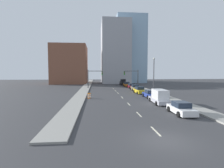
% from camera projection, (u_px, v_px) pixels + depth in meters
% --- Properties ---
extents(ground_plane, '(200.00, 200.00, 0.00)m').
position_uv_depth(ground_plane, '(165.00, 140.00, 12.59)').
color(ground_plane, '#38383A').
extents(sidewalk_left, '(2.50, 93.14, 0.18)m').
position_uv_depth(sidewalk_left, '(87.00, 86.00, 58.13)').
color(sidewalk_left, gray).
rests_on(sidewalk_left, ground).
extents(sidewalk_right, '(2.50, 93.14, 0.18)m').
position_uv_depth(sidewalk_right, '(135.00, 86.00, 59.58)').
color(sidewalk_right, gray).
rests_on(sidewalk_right, ground).
extents(lane_stripe_at_2m, '(0.16, 2.40, 0.01)m').
position_uv_depth(lane_stripe_at_2m, '(156.00, 131.00, 14.58)').
color(lane_stripe_at_2m, beige).
rests_on(lane_stripe_at_2m, ground).
extents(lane_stripe_at_8m, '(0.16, 2.40, 0.01)m').
position_uv_depth(lane_stripe_at_8m, '(139.00, 114.00, 20.32)').
color(lane_stripe_at_8m, beige).
rests_on(lane_stripe_at_8m, ground).
extents(lane_stripe_at_14m, '(0.16, 2.40, 0.01)m').
position_uv_depth(lane_stripe_at_14m, '(129.00, 104.00, 26.78)').
color(lane_stripe_at_14m, beige).
rests_on(lane_stripe_at_14m, ground).
extents(lane_stripe_at_21m, '(0.16, 2.40, 0.01)m').
position_uv_depth(lane_stripe_at_21m, '(122.00, 97.00, 33.58)').
color(lane_stripe_at_21m, beige).
rests_on(lane_stripe_at_21m, ground).
extents(lane_stripe_at_28m, '(0.16, 2.40, 0.01)m').
position_uv_depth(lane_stripe_at_28m, '(118.00, 93.00, 40.24)').
color(lane_stripe_at_28m, beige).
rests_on(lane_stripe_at_28m, ground).
extents(lane_stripe_at_33m, '(0.16, 2.40, 0.01)m').
position_uv_depth(lane_stripe_at_33m, '(115.00, 91.00, 45.37)').
color(lane_stripe_at_33m, beige).
rests_on(lane_stripe_at_33m, ground).
extents(lane_stripe_at_39m, '(0.16, 2.40, 0.01)m').
position_uv_depth(lane_stripe_at_39m, '(113.00, 89.00, 51.17)').
color(lane_stripe_at_39m, beige).
rests_on(lane_stripe_at_39m, ground).
extents(building_brick_left, '(14.00, 16.00, 15.90)m').
position_uv_depth(building_brick_left, '(70.00, 65.00, 74.31)').
color(building_brick_left, brown).
rests_on(building_brick_left, ground).
extents(building_office_center, '(12.00, 20.00, 26.59)m').
position_uv_depth(building_office_center, '(115.00, 53.00, 79.62)').
color(building_office_center, '#99999E').
rests_on(building_office_center, ground).
extents(building_glass_right, '(13.00, 20.00, 29.75)m').
position_uv_depth(building_glass_right, '(129.00, 51.00, 84.12)').
color(building_glass_right, '#8CADC6').
rests_on(building_glass_right, ground).
extents(traffic_signal_left, '(4.44, 0.35, 5.54)m').
position_uv_depth(traffic_signal_left, '(93.00, 76.00, 51.52)').
color(traffic_signal_left, '#38383D').
rests_on(traffic_signal_left, ground).
extents(traffic_signal_right, '(4.44, 0.35, 5.54)m').
position_uv_depth(traffic_signal_right, '(134.00, 76.00, 52.61)').
color(traffic_signal_right, '#38383D').
rests_on(traffic_signal_right, ground).
extents(traffic_barrel, '(0.56, 0.56, 0.95)m').
position_uv_depth(traffic_barrel, '(89.00, 96.00, 32.55)').
color(traffic_barrel, orange).
rests_on(traffic_barrel, ground).
extents(street_lamp, '(0.44, 0.44, 8.13)m').
position_uv_depth(street_lamp, '(154.00, 73.00, 39.42)').
color(street_lamp, '#4C4C51').
rests_on(street_lamp, ground).
extents(sedan_white, '(2.19, 4.58, 1.45)m').
position_uv_depth(sedan_white, '(181.00, 108.00, 20.43)').
color(sedan_white, silver).
rests_on(sedan_white, ground).
extents(box_truck_silver, '(2.43, 5.88, 2.17)m').
position_uv_depth(box_truck_silver, '(160.00, 97.00, 27.33)').
color(box_truck_silver, '#B2B2BC').
rests_on(box_truck_silver, ground).
extents(sedan_blue, '(2.18, 4.79, 1.44)m').
position_uv_depth(sedan_blue, '(150.00, 94.00, 33.43)').
color(sedan_blue, navy).
rests_on(sedan_blue, ground).
extents(sedan_yellow, '(2.20, 4.71, 1.52)m').
position_uv_depth(sedan_yellow, '(140.00, 90.00, 40.00)').
color(sedan_yellow, gold).
rests_on(sedan_yellow, ground).
extents(sedan_tan, '(2.18, 4.27, 1.51)m').
position_uv_depth(sedan_tan, '(135.00, 88.00, 46.22)').
color(sedan_tan, tan).
rests_on(sedan_tan, ground).
extents(sedan_maroon, '(2.22, 4.46, 1.36)m').
position_uv_depth(sedan_maroon, '(131.00, 86.00, 52.65)').
color(sedan_maroon, maroon).
rests_on(sedan_maroon, ground).
extents(sedan_orange, '(2.13, 4.51, 1.55)m').
position_uv_depth(sedan_orange, '(127.00, 84.00, 58.02)').
color(sedan_orange, orange).
rests_on(sedan_orange, ground).
extents(pickup_truck_black, '(2.36, 5.47, 2.16)m').
position_uv_depth(pickup_truck_black, '(123.00, 83.00, 64.64)').
color(pickup_truck_black, black).
rests_on(pickup_truck_black, ground).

